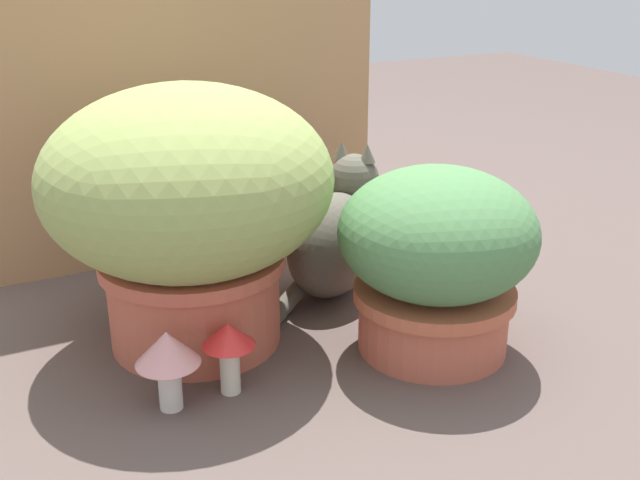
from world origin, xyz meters
TOP-DOWN VIEW (x-y plane):
  - ground_plane at (0.00, 0.00)m, footprint 6.00×6.00m
  - cardboard_backdrop at (0.00, 0.56)m, footprint 1.00×0.03m
  - grass_planter at (-0.11, 0.12)m, footprint 0.52×0.52m
  - leafy_planter at (0.27, -0.10)m, footprint 0.36×0.36m
  - cat at (0.23, 0.21)m, footprint 0.37×0.29m
  - mushroom_ornament_pink at (-0.22, -0.08)m, footprint 0.11×0.11m
  - mushroom_ornament_red at (-0.12, -0.08)m, footprint 0.09×0.09m

SIDE VIEW (x-z plane):
  - ground_plane at x=0.00m, z-range 0.00..0.00m
  - mushroom_ornament_red at x=-0.12m, z-range 0.03..0.16m
  - mushroom_ornament_pink at x=-0.22m, z-range 0.03..0.17m
  - cat at x=0.23m, z-range -0.04..0.28m
  - leafy_planter at x=0.27m, z-range 0.01..0.36m
  - grass_planter at x=-0.11m, z-range 0.03..0.52m
  - cardboard_backdrop at x=0.00m, z-range 0.00..0.90m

